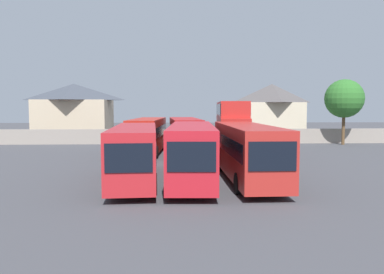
{
  "coord_description": "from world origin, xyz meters",
  "views": [
    {
      "loc": [
        -1.17,
        -23.03,
        4.48
      ],
      "look_at": [
        0.0,
        3.0,
        2.45
      ],
      "focal_mm": 36.07,
      "sensor_mm": 36.0,
      "label": 1
    }
  ],
  "objects_px": {
    "bus_6": "(231,125)",
    "house_terrace_centre": "(272,110)",
    "bus_3": "(247,149)",
    "bus_5": "(185,134)",
    "house_terrace_left": "(74,111)",
    "bus_4": "(148,134)",
    "bus_1": "(135,150)",
    "tree_left_of_lot": "(344,99)",
    "bus_2": "(192,149)"
  },
  "relations": [
    {
      "from": "bus_5",
      "to": "house_terrace_left",
      "type": "distance_m",
      "value": 24.27
    },
    {
      "from": "bus_5",
      "to": "bus_6",
      "type": "relative_size",
      "value": 0.94
    },
    {
      "from": "house_terrace_centre",
      "to": "tree_left_of_lot",
      "type": "bearing_deg",
      "value": -63.98
    },
    {
      "from": "bus_4",
      "to": "house_terrace_centre",
      "type": "xyz_separation_m",
      "value": [
        16.93,
        19.65,
        2.1
      ]
    },
    {
      "from": "bus_5",
      "to": "tree_left_of_lot",
      "type": "distance_m",
      "value": 21.15
    },
    {
      "from": "bus_4",
      "to": "house_terrace_left",
      "type": "height_order",
      "value": "house_terrace_left"
    },
    {
      "from": "bus_2",
      "to": "tree_left_of_lot",
      "type": "relative_size",
      "value": 1.55
    },
    {
      "from": "bus_5",
      "to": "tree_left_of_lot",
      "type": "relative_size",
      "value": 1.38
    },
    {
      "from": "bus_3",
      "to": "bus_4",
      "type": "relative_size",
      "value": 1.06
    },
    {
      "from": "bus_2",
      "to": "house_terrace_centre",
      "type": "height_order",
      "value": "house_terrace_centre"
    },
    {
      "from": "bus_4",
      "to": "house_terrace_centre",
      "type": "relative_size",
      "value": 1.34
    },
    {
      "from": "house_terrace_centre",
      "to": "tree_left_of_lot",
      "type": "xyz_separation_m",
      "value": [
        5.7,
        -11.68,
        1.44
      ]
    },
    {
      "from": "bus_3",
      "to": "house_terrace_left",
      "type": "xyz_separation_m",
      "value": [
        -18.57,
        32.21,
        2.02
      ]
    },
    {
      "from": "house_terrace_left",
      "to": "bus_3",
      "type": "bearing_deg",
      "value": -60.04
    },
    {
      "from": "bus_1",
      "to": "house_terrace_centre",
      "type": "xyz_separation_m",
      "value": [
        16.73,
        33.58,
        2.12
      ]
    },
    {
      "from": "bus_6",
      "to": "house_terrace_centre",
      "type": "height_order",
      "value": "house_terrace_centre"
    },
    {
      "from": "bus_2",
      "to": "bus_6",
      "type": "relative_size",
      "value": 1.05
    },
    {
      "from": "bus_6",
      "to": "house_terrace_left",
      "type": "xyz_separation_m",
      "value": [
        -19.64,
        18.54,
        1.16
      ]
    },
    {
      "from": "bus_2",
      "to": "bus_6",
      "type": "distance_m",
      "value": 14.44
    },
    {
      "from": "bus_2",
      "to": "bus_4",
      "type": "height_order",
      "value": "bus_2"
    },
    {
      "from": "bus_2",
      "to": "bus_5",
      "type": "height_order",
      "value": "bus_2"
    },
    {
      "from": "bus_1",
      "to": "house_terrace_left",
      "type": "xyz_separation_m",
      "value": [
        -11.81,
        32.36,
        2.06
      ]
    },
    {
      "from": "bus_5",
      "to": "tree_left_of_lot",
      "type": "height_order",
      "value": "tree_left_of_lot"
    },
    {
      "from": "bus_4",
      "to": "bus_5",
      "type": "bearing_deg",
      "value": 86.65
    },
    {
      "from": "bus_4",
      "to": "house_terrace_centre",
      "type": "distance_m",
      "value": 26.02
    },
    {
      "from": "bus_2",
      "to": "bus_5",
      "type": "relative_size",
      "value": 1.12
    },
    {
      "from": "bus_4",
      "to": "bus_6",
      "type": "bearing_deg",
      "value": 92.75
    },
    {
      "from": "bus_1",
      "to": "bus_2",
      "type": "distance_m",
      "value": 3.4
    },
    {
      "from": "house_terrace_left",
      "to": "house_terrace_centre",
      "type": "xyz_separation_m",
      "value": [
        28.54,
        1.22,
        0.06
      ]
    },
    {
      "from": "bus_6",
      "to": "house_terrace_left",
      "type": "bearing_deg",
      "value": -128.96
    },
    {
      "from": "bus_1",
      "to": "bus_5",
      "type": "height_order",
      "value": "bus_5"
    },
    {
      "from": "bus_6",
      "to": "house_terrace_left",
      "type": "relative_size",
      "value": 1.11
    },
    {
      "from": "bus_5",
      "to": "house_terrace_centre",
      "type": "distance_m",
      "value": 24.22
    },
    {
      "from": "bus_3",
      "to": "house_terrace_centre",
      "type": "height_order",
      "value": "house_terrace_centre"
    },
    {
      "from": "bus_1",
      "to": "bus_5",
      "type": "distance_m",
      "value": 13.91
    },
    {
      "from": "bus_1",
      "to": "bus_4",
      "type": "bearing_deg",
      "value": 177.75
    },
    {
      "from": "house_terrace_centre",
      "to": "bus_5",
      "type": "bearing_deg",
      "value": -123.69
    },
    {
      "from": "bus_4",
      "to": "house_terrace_centre",
      "type": "bearing_deg",
      "value": 142.82
    },
    {
      "from": "bus_6",
      "to": "house_terrace_centre",
      "type": "bearing_deg",
      "value": 160.15
    },
    {
      "from": "bus_3",
      "to": "bus_5",
      "type": "distance_m",
      "value": 13.79
    },
    {
      "from": "tree_left_of_lot",
      "to": "bus_4",
      "type": "bearing_deg",
      "value": -160.6
    },
    {
      "from": "bus_5",
      "to": "house_terrace_centre",
      "type": "xyz_separation_m",
      "value": [
        13.38,
        20.08,
        2.08
      ]
    },
    {
      "from": "bus_4",
      "to": "bus_3",
      "type": "bearing_deg",
      "value": 30.35
    },
    {
      "from": "bus_4",
      "to": "house_terrace_left",
      "type": "distance_m",
      "value": 21.87
    },
    {
      "from": "bus_3",
      "to": "bus_6",
      "type": "distance_m",
      "value": 13.75
    },
    {
      "from": "house_terrace_centre",
      "to": "tree_left_of_lot",
      "type": "height_order",
      "value": "house_terrace_centre"
    },
    {
      "from": "bus_6",
      "to": "house_terrace_left",
      "type": "height_order",
      "value": "house_terrace_left"
    },
    {
      "from": "bus_1",
      "to": "tree_left_of_lot",
      "type": "distance_m",
      "value": 31.55
    },
    {
      "from": "bus_3",
      "to": "house_terrace_left",
      "type": "height_order",
      "value": "house_terrace_left"
    },
    {
      "from": "bus_4",
      "to": "bus_6",
      "type": "xyz_separation_m",
      "value": [
        8.03,
        -0.11,
        0.88
      ]
    }
  ]
}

